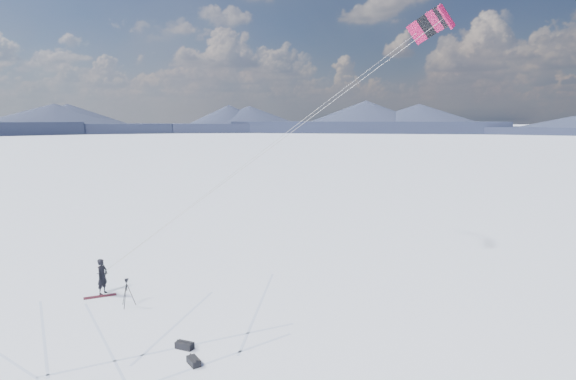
% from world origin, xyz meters
% --- Properties ---
extents(ground, '(1800.00, 1800.00, 0.00)m').
position_xyz_m(ground, '(0.00, 0.00, 0.00)').
color(ground, white).
extents(horizon_hills, '(704.00, 704.00, 9.11)m').
position_xyz_m(horizon_hills, '(-0.00, 0.00, 3.80)').
color(horizon_hills, black).
rests_on(horizon_hills, ground).
extents(snow_tracks, '(17.62, 10.25, 0.01)m').
position_xyz_m(snow_tracks, '(0.33, 0.01, 0.00)').
color(snow_tracks, '#AAB8D7').
rests_on(snow_tracks, ground).
extents(snowkiter, '(0.52, 0.73, 1.88)m').
position_xyz_m(snowkiter, '(-3.18, 3.15, 0.00)').
color(snowkiter, black).
rests_on(snowkiter, ground).
extents(snowboard, '(1.47, 1.16, 0.04)m').
position_xyz_m(snowboard, '(-3.10, 2.72, 0.02)').
color(snowboard, maroon).
rests_on(snowboard, ground).
extents(tripod, '(0.72, 0.66, 1.41)m').
position_xyz_m(tripod, '(-1.04, 1.84, 0.91)').
color(tripod, black).
rests_on(tripod, ground).
extents(gear_bag_a, '(0.77, 0.47, 0.32)m').
position_xyz_m(gear_bag_a, '(3.50, -1.74, 0.14)').
color(gear_bag_a, black).
rests_on(gear_bag_a, ground).
extents(gear_bag_b, '(0.71, 0.72, 0.31)m').
position_xyz_m(gear_bag_b, '(4.35, -2.85, 0.14)').
color(gear_bag_b, black).
rests_on(gear_bag_b, ground).
extents(power_kite, '(17.73, 6.82, 13.61)m').
position_xyz_m(power_kite, '(13.23, 7.53, 13.81)').
color(power_kite, '#BE1349').
rests_on(power_kite, ground).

